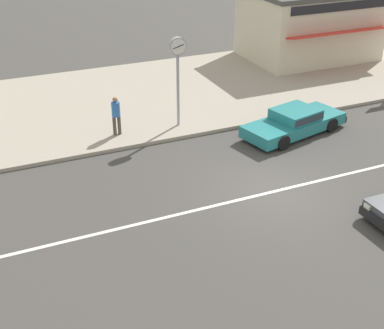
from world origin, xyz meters
TOP-DOWN VIEW (x-y plane):
  - ground_plane at (0.00, 0.00)m, footprint 160.00×160.00m
  - lane_centre_stripe at (0.00, 0.00)m, footprint 50.40×0.14m
  - kerb_strip at (0.00, 10.03)m, footprint 68.00×10.00m
  - sedan_teal_0 at (3.17, 3.71)m, footprint 4.90×2.66m
  - street_clock at (-1.00, 6.12)m, footprint 0.71×0.22m
  - pedestrian_near_clock at (-3.63, 6.22)m, footprint 0.34×0.34m
  - shopfront_mid_block at (9.60, 12.30)m, footprint 7.11×5.81m

SIDE VIEW (x-z plane):
  - ground_plane at x=0.00m, z-range 0.00..0.00m
  - lane_centre_stripe at x=0.00m, z-range 0.00..0.01m
  - kerb_strip at x=0.00m, z-range 0.00..0.15m
  - sedan_teal_0 at x=3.17m, z-range 0.00..1.07m
  - pedestrian_near_clock at x=-3.63m, z-range 0.28..1.89m
  - shopfront_mid_block at x=9.60m, z-range 0.16..4.00m
  - street_clock at x=-1.00m, z-range 1.10..4.83m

